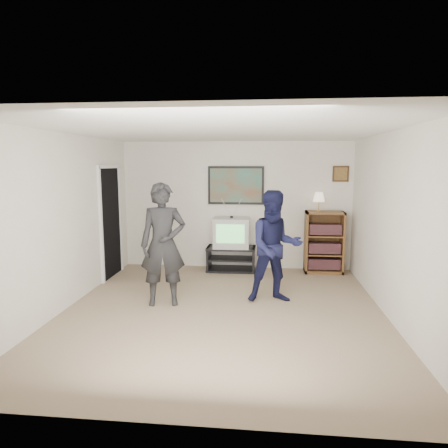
% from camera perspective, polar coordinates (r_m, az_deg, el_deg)
% --- Properties ---
extents(room_shell, '(4.51, 5.00, 2.51)m').
position_cam_1_polar(room_shell, '(5.78, 0.14, 0.49)').
color(room_shell, brown).
rests_on(room_shell, ground).
extents(media_stand, '(0.94, 0.52, 0.47)m').
position_cam_1_polar(media_stand, '(7.82, 1.03, -4.96)').
color(media_stand, black).
rests_on(media_stand, room_shell).
extents(crt_television, '(0.69, 0.58, 0.57)m').
position_cam_1_polar(crt_television, '(7.72, 1.09, -1.20)').
color(crt_television, '#ADADA8').
rests_on(crt_television, media_stand).
extents(bookshelf, '(0.72, 0.41, 1.18)m').
position_cam_1_polar(bookshelf, '(7.85, 14.09, -2.53)').
color(bookshelf, '#553619').
rests_on(bookshelf, room_shell).
extents(table_lamp, '(0.22, 0.22, 0.36)m').
position_cam_1_polar(table_lamp, '(7.78, 13.39, 3.11)').
color(table_lamp, beige).
rests_on(table_lamp, bookshelf).
extents(person_tall, '(0.74, 0.56, 1.80)m').
position_cam_1_polar(person_tall, '(5.89, -8.69, -2.90)').
color(person_tall, black).
rests_on(person_tall, room_shell).
extents(person_short, '(0.92, 0.78, 1.68)m').
position_cam_1_polar(person_short, '(6.00, 7.31, -3.24)').
color(person_short, '#121434').
rests_on(person_short, room_shell).
extents(controller_left, '(0.07, 0.12, 0.03)m').
position_cam_1_polar(controller_left, '(6.03, -8.68, 1.16)').
color(controller_left, white).
rests_on(controller_left, person_tall).
extents(controller_right, '(0.04, 0.12, 0.03)m').
position_cam_1_polar(controller_right, '(6.17, 7.53, -0.60)').
color(controller_right, white).
rests_on(controller_right, person_short).
extents(poster, '(1.10, 0.03, 0.75)m').
position_cam_1_polar(poster, '(7.86, 1.70, 5.54)').
color(poster, black).
rests_on(poster, room_shell).
extents(air_vent, '(0.28, 0.02, 0.14)m').
position_cam_1_polar(air_vent, '(7.91, -2.29, 7.73)').
color(air_vent, white).
rests_on(air_vent, room_shell).
extents(small_picture, '(0.30, 0.03, 0.30)m').
position_cam_1_polar(small_picture, '(7.96, 16.33, 6.90)').
color(small_picture, '#362111').
rests_on(small_picture, room_shell).
extents(doorway, '(0.03, 0.85, 2.00)m').
position_cam_1_polar(doorway, '(7.57, -15.95, 0.16)').
color(doorway, black).
rests_on(doorway, room_shell).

